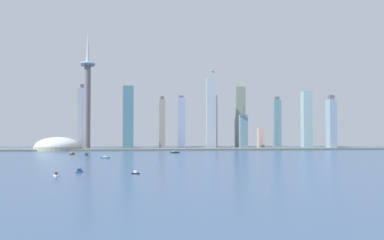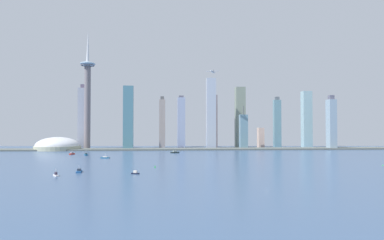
{
  "view_description": "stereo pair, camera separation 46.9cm",
  "coord_description": "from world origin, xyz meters",
  "px_view_note": "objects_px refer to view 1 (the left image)",
  "views": [
    {
      "loc": [
        -83.34,
        -278.88,
        49.41
      ],
      "look_at": [
        -19.58,
        544.59,
        71.09
      ],
      "focal_mm": 32.17,
      "sensor_mm": 36.0,
      "label": 1
    },
    {
      "loc": [
        -82.87,
        -278.92,
        49.41
      ],
      "look_at": [
        -19.58,
        544.59,
        71.09
      ],
      "focal_mm": 32.17,
      "sensor_mm": 36.0,
      "label": 2
    }
  ],
  "objects_px": {
    "stadium_dome": "(58,146)",
    "boat_3": "(72,154)",
    "skyscraper_3": "(243,132)",
    "skyscraper_11": "(261,138)",
    "skyscraper_10": "(162,123)",
    "boat_0": "(79,171)",
    "boat_5": "(86,154)",
    "channel_buoy_1": "(155,166)",
    "skyscraper_5": "(213,121)",
    "airplane": "(213,72)",
    "boat_2": "(136,173)",
    "boat_6": "(175,152)",
    "boat_1": "(105,158)",
    "skyscraper_8": "(240,117)",
    "observation_tower": "(87,93)",
    "skyscraper_6": "(181,122)",
    "skyscraper_2": "(84,118)",
    "skyscraper_9": "(277,123)",
    "skyscraper_7": "(128,118)",
    "skyscraper_4": "(211,113)",
    "boat_4": "(56,175)",
    "channel_buoy_0": "(383,165)",
    "skyscraper_1": "(307,119)",
    "skyscraper_0": "(331,123)"
  },
  "relations": [
    {
      "from": "skyscraper_4",
      "to": "skyscraper_11",
      "type": "relative_size",
      "value": 3.39
    },
    {
      "from": "skyscraper_6",
      "to": "skyscraper_7",
      "type": "xyz_separation_m",
      "value": [
        -131.55,
        -75.57,
        9.59
      ]
    },
    {
      "from": "boat_3",
      "to": "boat_4",
      "type": "height_order",
      "value": "boat_3"
    },
    {
      "from": "boat_6",
      "to": "boat_1",
      "type": "bearing_deg",
      "value": -159.39
    },
    {
      "from": "skyscraper_7",
      "to": "channel_buoy_1",
      "type": "relative_size",
      "value": 53.68
    },
    {
      "from": "stadium_dome",
      "to": "skyscraper_7",
      "type": "bearing_deg",
      "value": 3.01
    },
    {
      "from": "stadium_dome",
      "to": "skyscraper_4",
      "type": "xyz_separation_m",
      "value": [
        368.67,
        36.77,
        80.88
      ]
    },
    {
      "from": "skyscraper_6",
      "to": "channel_buoy_0",
      "type": "xyz_separation_m",
      "value": [
        249.52,
        -473.89,
        -66.57
      ]
    },
    {
      "from": "skyscraper_9",
      "to": "channel_buoy_1",
      "type": "bearing_deg",
      "value": -124.5
    },
    {
      "from": "skyscraper_6",
      "to": "skyscraper_11",
      "type": "xyz_separation_m",
      "value": [
        211.55,
        -15.52,
        -41.01
      ]
    },
    {
      "from": "channel_buoy_1",
      "to": "airplane",
      "type": "relative_size",
      "value": 0.09
    },
    {
      "from": "stadium_dome",
      "to": "boat_3",
      "type": "bearing_deg",
      "value": -63.95
    },
    {
      "from": "skyscraper_3",
      "to": "skyscraper_5",
      "type": "relative_size",
      "value": 0.74
    },
    {
      "from": "skyscraper_0",
      "to": "skyscraper_9",
      "type": "bearing_deg",
      "value": 147.03
    },
    {
      "from": "skyscraper_8",
      "to": "boat_5",
      "type": "height_order",
      "value": "skyscraper_8"
    },
    {
      "from": "boat_5",
      "to": "channel_buoy_1",
      "type": "distance_m",
      "value": 255.01
    },
    {
      "from": "stadium_dome",
      "to": "skyscraper_3",
      "type": "xyz_separation_m",
      "value": [
        448.59,
        20.41,
        34.29
      ]
    },
    {
      "from": "skyscraper_5",
      "to": "airplane",
      "type": "xyz_separation_m",
      "value": [
        -14.95,
        -106.64,
        114.15
      ]
    },
    {
      "from": "boat_5",
      "to": "boat_6",
      "type": "relative_size",
      "value": 0.76
    },
    {
      "from": "skyscraper_7",
      "to": "boat_3",
      "type": "relative_size",
      "value": 12.19
    },
    {
      "from": "skyscraper_10",
      "to": "boat_0",
      "type": "xyz_separation_m",
      "value": [
        -89.13,
        -522.03,
        -64.11
      ]
    },
    {
      "from": "channel_buoy_1",
      "to": "skyscraper_2",
      "type": "bearing_deg",
      "value": 113.48
    },
    {
      "from": "skyscraper_5",
      "to": "boat_2",
      "type": "relative_size",
      "value": 15.78
    },
    {
      "from": "skyscraper_4",
      "to": "skyscraper_5",
      "type": "xyz_separation_m",
      "value": [
        9.54,
        38.33,
        -18.72
      ]
    },
    {
      "from": "skyscraper_6",
      "to": "channel_buoy_0",
      "type": "height_order",
      "value": "skyscraper_6"
    },
    {
      "from": "skyscraper_3",
      "to": "skyscraper_10",
      "type": "distance_m",
      "value": 217.65
    },
    {
      "from": "skyscraper_8",
      "to": "skyscraper_3",
      "type": "bearing_deg",
      "value": -94.99
    },
    {
      "from": "skyscraper_2",
      "to": "boat_1",
      "type": "xyz_separation_m",
      "value": [
        103.83,
        -295.66,
        -76.82
      ]
    },
    {
      "from": "skyscraper_10",
      "to": "boat_5",
      "type": "height_order",
      "value": "skyscraper_10"
    },
    {
      "from": "skyscraper_8",
      "to": "boat_0",
      "type": "xyz_separation_m",
      "value": [
        -298.91,
        -513.35,
        -79.77
      ]
    },
    {
      "from": "skyscraper_5",
      "to": "boat_0",
      "type": "height_order",
      "value": "skyscraper_5"
    },
    {
      "from": "skyscraper_7",
      "to": "skyscraper_11",
      "type": "xyz_separation_m",
      "value": [
        343.09,
        60.05,
        -50.6
      ]
    },
    {
      "from": "skyscraper_3",
      "to": "skyscraper_4",
      "type": "distance_m",
      "value": 93.94
    },
    {
      "from": "skyscraper_5",
      "to": "skyscraper_8",
      "type": "relative_size",
      "value": 0.89
    },
    {
      "from": "observation_tower",
      "to": "skyscraper_6",
      "type": "xyz_separation_m",
      "value": [
        231.93,
        61.95,
        -70.97
      ]
    },
    {
      "from": "skyscraper_8",
      "to": "boat_2",
      "type": "distance_m",
      "value": 586.83
    },
    {
      "from": "stadium_dome",
      "to": "boat_2",
      "type": "xyz_separation_m",
      "value": [
        220.22,
        -448.98,
        -7.22
      ]
    },
    {
      "from": "skyscraper_3",
      "to": "skyscraper_10",
      "type": "bearing_deg",
      "value": 160.7
    },
    {
      "from": "skyscraper_5",
      "to": "skyscraper_11",
      "type": "distance_m",
      "value": 135.67
    },
    {
      "from": "observation_tower",
      "to": "skyscraper_9",
      "type": "height_order",
      "value": "observation_tower"
    },
    {
      "from": "boat_2",
      "to": "boat_4",
      "type": "xyz_separation_m",
      "value": [
        -81.52,
        -11.03,
        0.2
      ]
    },
    {
      "from": "skyscraper_2",
      "to": "skyscraper_9",
      "type": "bearing_deg",
      "value": 0.86
    },
    {
      "from": "skyscraper_10",
      "to": "boat_2",
      "type": "height_order",
      "value": "skyscraper_10"
    },
    {
      "from": "skyscraper_9",
      "to": "boat_2",
      "type": "relative_size",
      "value": 14.7
    },
    {
      "from": "skyscraper_3",
      "to": "skyscraper_11",
      "type": "bearing_deg",
      "value": 39.9
    },
    {
      "from": "skyscraper_3",
      "to": "channel_buoy_0",
      "type": "xyz_separation_m",
      "value": [
        95.65,
        -410.15,
        -42.02
      ]
    },
    {
      "from": "skyscraper_1",
      "to": "channel_buoy_1",
      "type": "distance_m",
      "value": 608.8
    },
    {
      "from": "skyscraper_2",
      "to": "skyscraper_10",
      "type": "bearing_deg",
      "value": 10.41
    },
    {
      "from": "stadium_dome",
      "to": "skyscraper_4",
      "type": "distance_m",
      "value": 379.23
    },
    {
      "from": "observation_tower",
      "to": "boat_3",
      "type": "xyz_separation_m",
      "value": [
        9.61,
        -170.33,
        -136.54
      ]
    }
  ]
}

